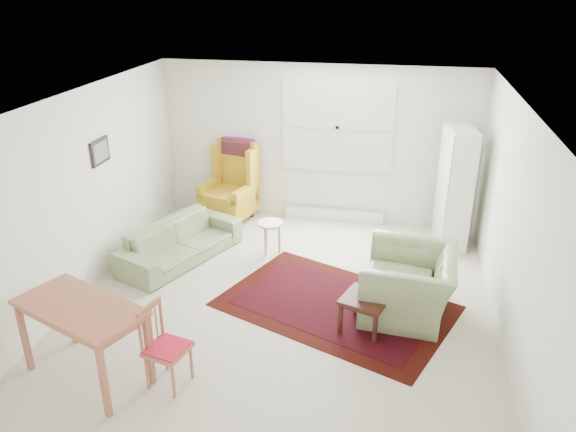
% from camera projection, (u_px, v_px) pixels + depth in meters
% --- Properties ---
extents(room, '(5.04, 5.54, 2.51)m').
position_uv_depth(room, '(288.00, 203.00, 6.58)').
color(room, beige).
rests_on(room, ground).
extents(rug, '(3.13, 2.61, 0.03)m').
position_uv_depth(rug, '(335.00, 305.00, 6.84)').
color(rug, black).
rests_on(rug, ground).
extents(sofa, '(1.40, 2.01, 0.75)m').
position_uv_depth(sofa, '(180.00, 235.00, 7.83)').
color(sofa, '#7A8B5C').
rests_on(sofa, ground).
extents(armchair, '(1.13, 1.26, 0.92)m').
position_uv_depth(armchair, '(409.00, 278.00, 6.56)').
color(armchair, '#7A8B5C').
rests_on(armchair, ground).
extents(wingback_chair, '(0.94, 0.97, 1.30)m').
position_uv_depth(wingback_chair, '(228.00, 182.00, 9.00)').
color(wingback_chair, gold).
rests_on(wingback_chair, ground).
extents(coffee_table, '(0.63, 0.63, 0.41)m').
position_uv_depth(coffee_table, '(365.00, 312.00, 6.36)').
color(coffee_table, '#3A1811').
rests_on(coffee_table, ground).
extents(stool, '(0.42, 0.42, 0.49)m').
position_uv_depth(stool, '(270.00, 237.00, 8.06)').
color(stool, white).
rests_on(stool, ground).
extents(cabinet, '(0.48, 0.76, 1.77)m').
position_uv_depth(cabinet, '(455.00, 188.00, 8.11)').
color(cabinet, white).
rests_on(cabinet, ground).
extents(desk, '(1.46, 1.10, 0.83)m').
position_uv_depth(desk, '(85.00, 341.00, 5.50)').
color(desk, '#AC6345').
rests_on(desk, ground).
extents(desk_chair, '(0.45, 0.45, 0.86)m').
position_uv_depth(desk_chair, '(167.00, 347.00, 5.39)').
color(desk_chair, '#AC6345').
rests_on(desk_chair, ground).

